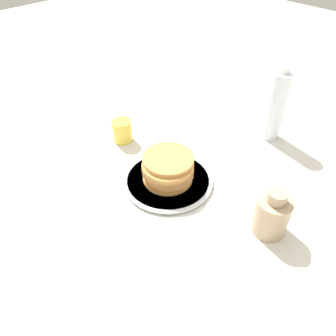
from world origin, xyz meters
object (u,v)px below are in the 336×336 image
Objects in this scene: plate at (168,180)px; cream_jug at (272,214)px; water_bottle_near at (276,106)px; juice_glass at (122,131)px; pancake_stack at (168,168)px.

cream_jug is at bearing -168.60° from plate.
water_bottle_near is (0.22, -0.35, 0.06)m from cream_jug.
cream_jug is 0.42m from water_bottle_near.
pancake_stack is at bearing 172.44° from juice_glass.
juice_glass is (0.25, -0.03, 0.03)m from plate.
water_bottle_near reaches higher than juice_glass.
water_bottle_near is (-0.08, -0.41, 0.07)m from pancake_stack.
pancake_stack is 0.26m from juice_glass.
juice_glass is 0.57× the size of cream_jug.
juice_glass is 0.30× the size of water_bottle_near.
plate is 0.43m from water_bottle_near.
pancake_stack is 0.31m from cream_jug.
juice_glass is 0.51m from water_bottle_near.
pancake_stack is 1.21× the size of cream_jug.
pancake_stack is (0.00, -0.00, 0.05)m from plate.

